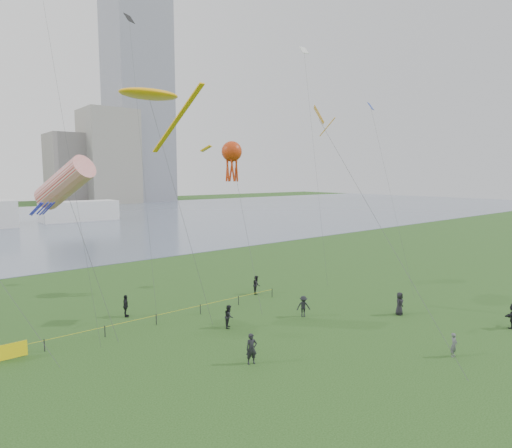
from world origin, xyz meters
TOP-DOWN VIEW (x-y plane):
  - ground_plane at (0.00, 0.00)m, footprint 400.00×400.00m
  - lake at (0.00, 100.00)m, footprint 400.00×120.00m
  - tower at (62.00, 168.00)m, footprint 24.00×24.00m
  - building_mid at (46.00, 162.00)m, footprint 20.00×20.00m
  - building_low at (32.00, 168.00)m, footprint 16.00×18.00m
  - pavilion_right at (14.00, 98.00)m, footprint 18.00×7.00m
  - fence at (-11.51, 15.66)m, footprint 24.07×0.07m
  - kite_flyer at (6.71, -1.79)m, footprint 0.60×0.43m
  - spectator_a at (-1.35, 11.60)m, footprint 1.06×1.08m
  - spectator_b at (4.83, 9.76)m, footprint 1.30×1.15m
  - spectator_c at (-6.47, 18.95)m, footprint 0.90×1.16m
  - spectator_d at (11.41, 5.08)m, footprint 1.05×0.80m
  - spectator_f at (-3.97, 5.58)m, footprint 0.81×0.68m
  - spectator_g at (6.15, 17.45)m, footprint 1.07×1.12m
  - kite_stingray at (-4.68, 17.17)m, footprint 5.11×9.96m
  - kite_windsock at (-11.28, 16.86)m, footprint 4.69×5.33m
  - kite_octopus at (4.98, 19.80)m, footprint 3.38×8.42m
  - kite_delta at (5.83, 8.73)m, footprint 2.62×14.17m
  - small_kites at (0.23, 18.53)m, footprint 35.90×11.35m

SIDE VIEW (x-z plane):
  - ground_plane at x=0.00m, z-range 0.00..0.00m
  - lake at x=0.00m, z-range -0.02..0.06m
  - fence at x=-11.51m, z-range 0.03..1.08m
  - kite_flyer at x=6.71m, z-range 0.00..1.55m
  - spectator_b at x=4.83m, z-range 0.00..1.75m
  - spectator_a at x=-1.35m, z-range 0.00..1.75m
  - spectator_g at x=6.15m, z-range 0.00..1.81m
  - spectator_c at x=-6.47m, z-range 0.00..1.83m
  - spectator_d at x=11.41m, z-range 0.00..1.91m
  - spectator_f at x=-3.97m, z-range 0.00..1.91m
  - pavilion_right at x=14.00m, z-range 0.00..5.00m
  - kite_windsock at x=-11.28m, z-range 4.56..17.49m
  - kite_octopus at x=4.98m, z-range 6.32..21.16m
  - building_low at x=32.00m, z-range 0.00..28.00m
  - kite_delta at x=5.83m, z-range 6.99..23.94m
  - kite_stingray at x=-4.68m, z-range 8.60..26.74m
  - building_mid at x=46.00m, z-range 0.00..38.00m
  - small_kites at x=0.23m, z-range 18.63..27.20m
  - tower at x=62.00m, z-range 0.00..120.00m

